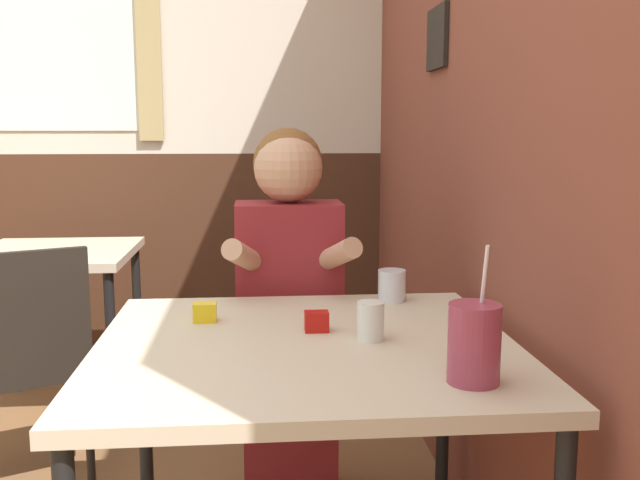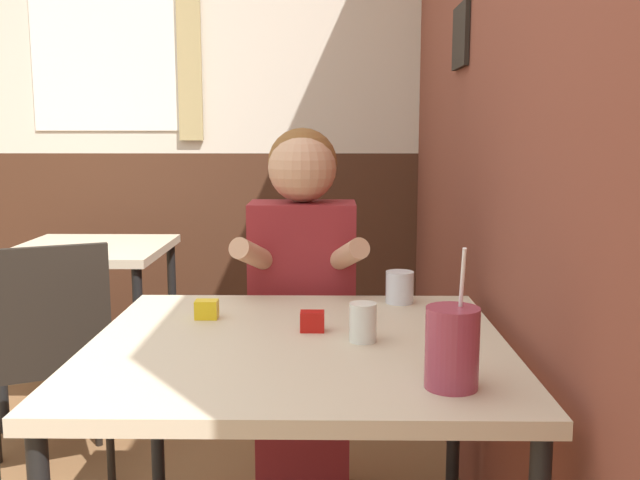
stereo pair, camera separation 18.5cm
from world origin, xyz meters
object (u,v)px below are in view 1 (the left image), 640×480
at_px(background_table, 55,272).
at_px(main_table, 306,365).
at_px(chair_near_window, 21,354).
at_px(person_seated, 289,303).
at_px(cocktail_pitcher, 474,343).

bearing_deg(background_table, main_table, -55.37).
bearing_deg(chair_near_window, person_seated, -27.68).
bearing_deg(main_table, background_table, 124.63).
relative_size(main_table, chair_near_window, 1.16).
bearing_deg(person_seated, cocktail_pitcher, -70.78).
distance_m(person_seated, cocktail_pitcher, 1.00).
bearing_deg(background_table, chair_near_window, -83.46).
bearing_deg(background_table, cocktail_pitcher, -53.14).
xyz_separation_m(main_table, person_seated, (-0.01, 0.63, -0.00)).
bearing_deg(chair_near_window, cocktail_pitcher, -63.98).
bearing_deg(chair_near_window, main_table, -61.95).
height_order(main_table, cocktail_pitcher, cocktail_pitcher).
relative_size(background_table, person_seated, 0.59).
distance_m(main_table, cocktail_pitcher, 0.46).
bearing_deg(main_table, cocktail_pitcher, -44.45).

